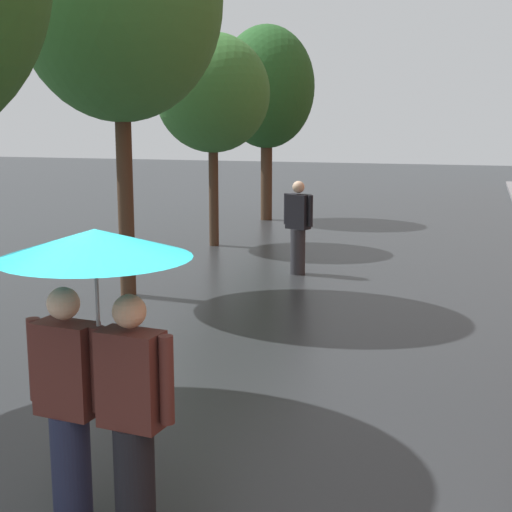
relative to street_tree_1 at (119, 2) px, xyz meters
The scene contains 5 objects.
street_tree_1 is the anchor object (origin of this frame).
street_tree_2 4.79m from the street_tree_1, 93.30° to the left, with size 2.37×2.37×4.42m.
street_tree_3 8.88m from the street_tree_1, 91.94° to the left, with size 2.48×2.48×5.03m.
couple_under_umbrella 7.39m from the street_tree_1, 65.03° to the right, with size 1.20×1.20×2.05m.
pedestrian_walking_midground 4.71m from the street_tree_1, 47.27° to the left, with size 0.56×0.35×1.63m.
Camera 1 is at (2.00, -3.87, 2.73)m, focal length 52.30 mm.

